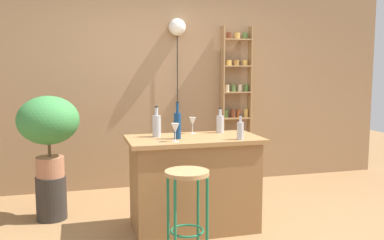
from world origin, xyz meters
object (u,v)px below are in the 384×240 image
(potted_plant, at_px, (48,124))
(pendant_globe_light, at_px, (177,29))
(wine_glass_left, at_px, (175,129))
(bottle_olive_oil, at_px, (220,123))
(plant_stool, at_px, (51,198))
(bottle_spirits_clear, at_px, (177,125))
(bottle_sauce_amber, at_px, (157,125))
(bottle_wine_red, at_px, (240,130))
(wine_glass_center, at_px, (192,122))
(bar_stool, at_px, (187,193))
(spice_shelf, at_px, (236,106))

(potted_plant, xyz_separation_m, pendant_globe_light, (1.55, 0.91, 1.04))
(potted_plant, xyz_separation_m, wine_glass_left, (1.11, -0.82, 0.03))
(potted_plant, bearing_deg, bottle_olive_oil, -14.26)
(plant_stool, xyz_separation_m, pendant_globe_light, (1.55, 0.91, 1.80))
(bottle_spirits_clear, xyz_separation_m, pendant_globe_light, (0.38, 1.59, 1.00))
(potted_plant, bearing_deg, bottle_sauce_amber, -26.89)
(bottle_spirits_clear, bearing_deg, wine_glass_left, -111.10)
(potted_plant, height_order, bottle_olive_oil, potted_plant)
(plant_stool, height_order, bottle_spirits_clear, bottle_spirits_clear)
(bottle_olive_oil, relative_size, pendant_globe_light, 0.12)
(plant_stool, height_order, bottle_wine_red, bottle_wine_red)
(wine_glass_left, bearing_deg, bottle_wine_red, -4.77)
(bottle_olive_oil, relative_size, bottle_spirits_clear, 0.73)
(bottle_sauce_amber, xyz_separation_m, wine_glass_center, (0.38, 0.10, 0.01))
(plant_stool, xyz_separation_m, wine_glass_center, (1.38, -0.41, 0.79))
(plant_stool, distance_m, pendant_globe_light, 2.54)
(plant_stool, relative_size, wine_glass_left, 2.71)
(bottle_olive_oil, bearing_deg, potted_plant, 165.74)
(bottle_sauce_amber, bearing_deg, bar_stool, -82.14)
(wine_glass_left, bearing_deg, bottle_olive_oil, 35.19)
(wine_glass_left, relative_size, wine_glass_center, 1.00)
(bar_stool, xyz_separation_m, bottle_sauce_amber, (-0.10, 0.75, 0.46))
(spice_shelf, distance_m, bottle_sauce_amber, 1.94)
(bar_stool, distance_m, wine_glass_center, 1.00)
(bottle_spirits_clear, bearing_deg, potted_plant, 149.93)
(spice_shelf, bearing_deg, bottle_sauce_amber, -133.94)
(bottle_spirits_clear, xyz_separation_m, bottle_sauce_amber, (-0.16, 0.17, -0.02))
(potted_plant, bearing_deg, plant_stool, 0.00)
(plant_stool, bearing_deg, bottle_wine_red, -26.83)
(potted_plant, relative_size, wine_glass_center, 5.01)
(bottle_spirits_clear, relative_size, bottle_wine_red, 1.48)
(spice_shelf, distance_m, wine_glass_center, 1.61)
(bottle_olive_oil, bearing_deg, bar_stool, -124.06)
(bottle_sauce_amber, xyz_separation_m, wine_glass_left, (0.11, -0.31, 0.01))
(bar_stool, height_order, bottle_spirits_clear, bottle_spirits_clear)
(potted_plant, distance_m, bottle_sauce_amber, 1.13)
(spice_shelf, bearing_deg, wine_glass_left, -125.97)
(spice_shelf, relative_size, pendant_globe_light, 0.96)
(plant_stool, distance_m, wine_glass_center, 1.64)
(spice_shelf, distance_m, bottle_spirits_clear, 1.96)
(plant_stool, relative_size, potted_plant, 0.54)
(plant_stool, relative_size, bottle_olive_oil, 1.76)
(potted_plant, distance_m, wine_glass_left, 1.38)
(bottle_olive_oil, height_order, wine_glass_left, bottle_olive_oil)
(bottle_sauce_amber, bearing_deg, bottle_spirits_clear, -45.60)
(bottle_spirits_clear, bearing_deg, bottle_sauce_amber, 134.40)
(bottle_wine_red, relative_size, bottle_sauce_amber, 0.80)
(potted_plant, distance_m, bottle_spirits_clear, 1.35)
(bar_stool, distance_m, spice_shelf, 2.52)
(spice_shelf, relative_size, bottle_olive_oil, 8.27)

